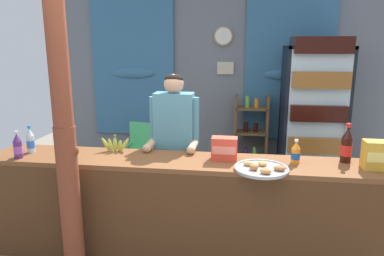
{
  "coord_description": "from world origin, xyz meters",
  "views": [
    {
      "loc": [
        0.35,
        -2.4,
        1.89
      ],
      "look_at": [
        -0.13,
        0.98,
        1.09
      ],
      "focal_mm": 33.28,
      "sensor_mm": 36.0,
      "label": 1
    }
  ],
  "objects_px": {
    "shopkeeper": "(174,136)",
    "soda_bottle_grape_soda": "(18,147)",
    "stall_counter": "(182,203)",
    "snack_box_choco_powder": "(375,155)",
    "plastic_lawn_chair": "(140,151)",
    "drink_fridge": "(314,108)",
    "pastry_tray": "(262,168)",
    "soda_bottle_water": "(30,141)",
    "bottle_shelf_rack": "(251,135)",
    "banana_bunch": "(115,145)",
    "timber_post": "(64,133)",
    "soda_bottle_orange_soda": "(296,153)",
    "snack_box_crackers": "(224,149)",
    "soda_bottle_cola": "(347,146)"
  },
  "relations": [
    {
      "from": "shopkeeper",
      "to": "soda_bottle_grape_soda",
      "type": "relative_size",
      "value": 6.67
    },
    {
      "from": "stall_counter",
      "to": "soda_bottle_grape_soda",
      "type": "height_order",
      "value": "soda_bottle_grape_soda"
    },
    {
      "from": "snack_box_choco_powder",
      "to": "plastic_lawn_chair",
      "type": "bearing_deg",
      "value": 147.01
    },
    {
      "from": "drink_fridge",
      "to": "pastry_tray",
      "type": "xyz_separation_m",
      "value": [
        -0.76,
        -2.03,
        -0.15
      ]
    },
    {
      "from": "stall_counter",
      "to": "soda_bottle_water",
      "type": "bearing_deg",
      "value": 174.97
    },
    {
      "from": "bottle_shelf_rack",
      "to": "banana_bunch",
      "type": "xyz_separation_m",
      "value": [
        -1.29,
        -1.99,
        0.36
      ]
    },
    {
      "from": "timber_post",
      "to": "soda_bottle_water",
      "type": "relative_size",
      "value": 10.13
    },
    {
      "from": "shopkeeper",
      "to": "pastry_tray",
      "type": "height_order",
      "value": "shopkeeper"
    },
    {
      "from": "soda_bottle_orange_soda",
      "to": "timber_post",
      "type": "bearing_deg",
      "value": -165.74
    },
    {
      "from": "drink_fridge",
      "to": "pastry_tray",
      "type": "bearing_deg",
      "value": -110.48
    },
    {
      "from": "soda_bottle_orange_soda",
      "to": "snack_box_choco_powder",
      "type": "distance_m",
      "value": 0.61
    },
    {
      "from": "stall_counter",
      "to": "snack_box_choco_powder",
      "type": "height_order",
      "value": "snack_box_choco_powder"
    },
    {
      "from": "shopkeeper",
      "to": "stall_counter",
      "type": "bearing_deg",
      "value": -72.59
    },
    {
      "from": "timber_post",
      "to": "plastic_lawn_chair",
      "type": "relative_size",
      "value": 2.98
    },
    {
      "from": "drink_fridge",
      "to": "banana_bunch",
      "type": "height_order",
      "value": "drink_fridge"
    },
    {
      "from": "drink_fridge",
      "to": "bottle_shelf_rack",
      "type": "relative_size",
      "value": 1.67
    },
    {
      "from": "snack_box_choco_powder",
      "to": "snack_box_crackers",
      "type": "bearing_deg",
      "value": 176.94
    },
    {
      "from": "plastic_lawn_chair",
      "to": "soda_bottle_cola",
      "type": "xyz_separation_m",
      "value": [
        2.21,
        -1.41,
        0.57
      ]
    },
    {
      "from": "drink_fridge",
      "to": "banana_bunch",
      "type": "distance_m",
      "value": 2.68
    },
    {
      "from": "stall_counter",
      "to": "snack_box_choco_powder",
      "type": "distance_m",
      "value": 1.62
    },
    {
      "from": "bottle_shelf_rack",
      "to": "soda_bottle_grape_soda",
      "type": "relative_size",
      "value": 4.89
    },
    {
      "from": "soda_bottle_water",
      "to": "bottle_shelf_rack",
      "type": "bearing_deg",
      "value": 46.01
    },
    {
      "from": "pastry_tray",
      "to": "banana_bunch",
      "type": "xyz_separation_m",
      "value": [
        -1.33,
        0.34,
        0.04
      ]
    },
    {
      "from": "snack_box_crackers",
      "to": "soda_bottle_grape_soda",
      "type": "bearing_deg",
      "value": -173.39
    },
    {
      "from": "bottle_shelf_rack",
      "to": "soda_bottle_cola",
      "type": "distance_m",
      "value": 2.19
    },
    {
      "from": "bottle_shelf_rack",
      "to": "shopkeeper",
      "type": "xyz_separation_m",
      "value": [
        -0.79,
        -1.71,
        0.39
      ]
    },
    {
      "from": "timber_post",
      "to": "snack_box_crackers",
      "type": "height_order",
      "value": "timber_post"
    },
    {
      "from": "soda_bottle_grape_soda",
      "to": "soda_bottle_water",
      "type": "height_order",
      "value": "soda_bottle_water"
    },
    {
      "from": "snack_box_crackers",
      "to": "pastry_tray",
      "type": "relative_size",
      "value": 0.51
    },
    {
      "from": "soda_bottle_orange_soda",
      "to": "soda_bottle_water",
      "type": "bearing_deg",
      "value": -179.34
    },
    {
      "from": "bottle_shelf_rack",
      "to": "pastry_tray",
      "type": "xyz_separation_m",
      "value": [
        0.03,
        -2.33,
        0.32
      ]
    },
    {
      "from": "snack_box_choco_powder",
      "to": "stall_counter",
      "type": "bearing_deg",
      "value": -176.38
    },
    {
      "from": "stall_counter",
      "to": "bottle_shelf_rack",
      "type": "xyz_separation_m",
      "value": [
        0.62,
        2.25,
        0.06
      ]
    },
    {
      "from": "banana_bunch",
      "to": "timber_post",
      "type": "bearing_deg",
      "value": -108.16
    },
    {
      "from": "shopkeeper",
      "to": "soda_bottle_grape_soda",
      "type": "bearing_deg",
      "value": -155.44
    },
    {
      "from": "timber_post",
      "to": "drink_fridge",
      "type": "distance_m",
      "value": 3.2
    },
    {
      "from": "soda_bottle_grape_soda",
      "to": "shopkeeper",
      "type": "bearing_deg",
      "value": 24.56
    },
    {
      "from": "bottle_shelf_rack",
      "to": "stall_counter",
      "type": "bearing_deg",
      "value": -105.33
    },
    {
      "from": "timber_post",
      "to": "snack_box_crackers",
      "type": "bearing_deg",
      "value": 21.14
    },
    {
      "from": "soda_bottle_cola",
      "to": "snack_box_choco_powder",
      "type": "height_order",
      "value": "soda_bottle_cola"
    },
    {
      "from": "soda_bottle_cola",
      "to": "pastry_tray",
      "type": "height_order",
      "value": "soda_bottle_cola"
    },
    {
      "from": "snack_box_choco_powder",
      "to": "soda_bottle_cola",
      "type": "bearing_deg",
      "value": 140.94
    },
    {
      "from": "plastic_lawn_chair",
      "to": "shopkeeper",
      "type": "distance_m",
      "value": 1.41
    },
    {
      "from": "stall_counter",
      "to": "soda_bottle_orange_soda",
      "type": "bearing_deg",
      "value": 9.31
    },
    {
      "from": "soda_bottle_orange_soda",
      "to": "soda_bottle_grape_soda",
      "type": "height_order",
      "value": "soda_bottle_grape_soda"
    },
    {
      "from": "plastic_lawn_chair",
      "to": "shopkeeper",
      "type": "height_order",
      "value": "shopkeeper"
    },
    {
      "from": "timber_post",
      "to": "pastry_tray",
      "type": "distance_m",
      "value": 1.56
    },
    {
      "from": "plastic_lawn_chair",
      "to": "soda_bottle_water",
      "type": "distance_m",
      "value": 1.72
    },
    {
      "from": "soda_bottle_cola",
      "to": "pastry_tray",
      "type": "relative_size",
      "value": 0.78
    },
    {
      "from": "snack_box_choco_powder",
      "to": "banana_bunch",
      "type": "height_order",
      "value": "snack_box_choco_powder"
    }
  ]
}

